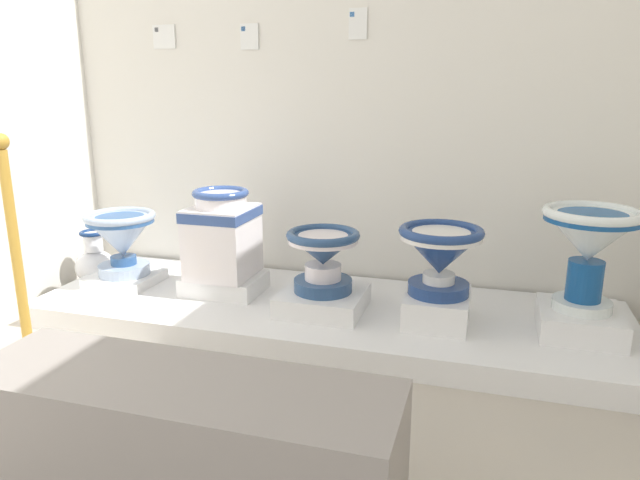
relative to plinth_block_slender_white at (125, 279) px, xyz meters
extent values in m
cube|color=white|center=(1.14, 0.53, 1.43)|extent=(3.53, 0.06, 3.14)
cube|color=white|center=(1.14, 0.02, -0.08)|extent=(2.88, 0.93, 0.11)
cube|color=white|center=(0.00, 0.00, 0.00)|extent=(0.34, 0.32, 0.05)
cylinder|color=#A1B5D1|center=(0.00, 0.00, 0.06)|extent=(0.27, 0.27, 0.06)
cylinder|color=#2C5591|center=(0.00, 0.00, 0.11)|extent=(0.14, 0.14, 0.05)
cone|color=#A1B5D1|center=(0.00, 0.00, 0.24)|extent=(0.36, 0.36, 0.22)
cylinder|color=#2C5591|center=(0.00, 0.00, 0.33)|extent=(0.35, 0.35, 0.03)
torus|color=#A1B5D1|center=(0.00, 0.00, 0.35)|extent=(0.37, 0.37, 0.04)
cylinder|color=#2C5591|center=(0.00, 0.00, 0.34)|extent=(0.25, 0.25, 0.01)
cube|color=white|center=(0.58, 0.03, 0.02)|extent=(0.39, 0.31, 0.09)
cube|color=white|center=(0.58, 0.03, 0.25)|extent=(0.31, 0.34, 0.36)
cube|color=#324E8F|center=(0.58, 0.03, 0.39)|extent=(0.31, 0.34, 0.05)
cylinder|color=white|center=(0.58, 0.03, 0.46)|extent=(0.26, 0.26, 0.07)
torus|color=#324E8F|center=(0.58, 0.03, 0.50)|extent=(0.28, 0.28, 0.04)
cube|color=white|center=(1.15, -0.06, 0.02)|extent=(0.39, 0.39, 0.10)
cylinder|color=navy|center=(1.15, -0.06, 0.10)|extent=(0.28, 0.28, 0.06)
cylinder|color=white|center=(1.15, -0.06, 0.17)|extent=(0.17, 0.17, 0.07)
cone|color=navy|center=(1.15, -0.06, 0.27)|extent=(0.33, 0.33, 0.14)
cylinder|color=white|center=(1.15, -0.06, 0.33)|extent=(0.33, 0.33, 0.03)
torus|color=navy|center=(1.15, -0.06, 0.35)|extent=(0.35, 0.35, 0.04)
cylinder|color=white|center=(1.15, -0.06, 0.34)|extent=(0.23, 0.23, 0.01)
cube|color=white|center=(1.69, -0.05, 0.04)|extent=(0.28, 0.35, 0.14)
cylinder|color=navy|center=(1.69, -0.05, 0.14)|extent=(0.27, 0.27, 0.05)
cylinder|color=white|center=(1.69, -0.05, 0.19)|extent=(0.14, 0.14, 0.04)
cone|color=navy|center=(1.69, -0.05, 0.30)|extent=(0.36, 0.36, 0.19)
cylinder|color=white|center=(1.69, -0.05, 0.38)|extent=(0.36, 0.36, 0.03)
torus|color=navy|center=(1.69, -0.05, 0.40)|extent=(0.37, 0.37, 0.04)
cylinder|color=white|center=(1.69, -0.05, 0.39)|extent=(0.25, 0.25, 0.01)
cube|color=white|center=(2.30, -0.02, 0.03)|extent=(0.34, 0.36, 0.11)
cylinder|color=white|center=(2.30, -0.02, 0.11)|extent=(0.24, 0.24, 0.04)
cylinder|color=#154A8A|center=(2.30, -0.02, 0.22)|extent=(0.15, 0.15, 0.17)
cone|color=white|center=(2.30, -0.02, 0.41)|extent=(0.39, 0.39, 0.20)
cylinder|color=#154A8A|center=(2.30, -0.02, 0.49)|extent=(0.38, 0.38, 0.03)
torus|color=white|center=(2.30, -0.02, 0.51)|extent=(0.40, 0.40, 0.04)
cylinder|color=#154A8A|center=(2.30, -0.02, 0.51)|extent=(0.27, 0.27, 0.01)
cube|color=white|center=(0.04, 0.50, 1.30)|extent=(0.14, 0.01, 0.13)
cube|color=slate|center=(-0.01, 0.50, 1.33)|extent=(0.02, 0.01, 0.02)
cube|color=white|center=(0.56, 0.50, 1.28)|extent=(0.10, 0.01, 0.13)
cube|color=#386BAD|center=(0.53, 0.50, 1.32)|extent=(0.02, 0.01, 0.02)
cube|color=white|center=(1.17, 0.50, 1.33)|extent=(0.10, 0.01, 0.15)
cube|color=#386BAD|center=(1.14, 0.50, 1.38)|extent=(0.02, 0.01, 0.02)
cylinder|color=navy|center=(-0.33, 0.18, -0.12)|extent=(0.18, 0.18, 0.03)
ellipsoid|color=white|center=(-0.33, 0.18, -0.01)|extent=(0.23, 0.23, 0.19)
cylinder|color=white|center=(-0.33, 0.18, 0.14)|extent=(0.11, 0.11, 0.11)
torus|color=navy|center=(-0.33, 0.18, 0.19)|extent=(0.15, 0.15, 0.02)
cylinder|color=gold|center=(0.13, -0.84, -0.13)|extent=(0.24, 0.24, 0.02)
cylinder|color=gold|center=(0.13, -0.84, 0.34)|extent=(0.04, 0.04, 0.90)
sphere|color=gold|center=(0.13, -0.84, 0.82)|extent=(0.06, 0.06, 0.06)
cube|color=gray|center=(1.13, -1.35, 0.06)|extent=(1.19, 0.36, 0.40)
camera|label=1|loc=(1.88, -2.56, 1.00)|focal=32.31mm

